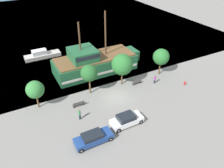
# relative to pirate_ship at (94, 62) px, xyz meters

# --- Properties ---
(ground_plane) EXTENTS (160.00, 160.00, 0.00)m
(ground_plane) POSITION_rel_pirate_ship_xyz_m (-0.39, -9.16, -1.81)
(ground_plane) COLOR gray
(water_surface) EXTENTS (80.00, 80.00, 0.00)m
(water_surface) POSITION_rel_pirate_ship_xyz_m (-0.39, 34.84, -1.81)
(water_surface) COLOR #38667F
(water_surface) RESTS_ON ground
(pirate_ship) EXTENTS (16.18, 5.98, 10.79)m
(pirate_ship) POSITION_rel_pirate_ship_xyz_m (0.00, 0.00, 0.00)
(pirate_ship) COLOR #1E5633
(pirate_ship) RESTS_ON water_surface
(moored_boat_dockside) EXTENTS (7.29, 2.10, 1.73)m
(moored_boat_dockside) POSITION_rel_pirate_ship_xyz_m (-7.41, 10.41, -1.18)
(moored_boat_dockside) COLOR #B7B2A8
(moored_boat_dockside) RESTS_ON water_surface
(parked_car_curb_front) EXTENTS (4.64, 1.79, 1.41)m
(parked_car_curb_front) POSITION_rel_pirate_ship_xyz_m (-7.31, -15.90, -1.10)
(parked_car_curb_front) COLOR navy
(parked_car_curb_front) RESTS_ON ground_plane
(parked_car_curb_mid) EXTENTS (4.34, 1.88, 1.55)m
(parked_car_curb_mid) POSITION_rel_pirate_ship_xyz_m (-2.17, -15.08, -1.04)
(parked_car_curb_mid) COLOR white
(parked_car_curb_mid) RESTS_ON ground_plane
(fire_hydrant) EXTENTS (0.42, 0.25, 0.76)m
(fire_hydrant) POSITION_rel_pirate_ship_xyz_m (11.44, -11.54, -1.40)
(fire_hydrant) COLOR red
(fire_hydrant) RESTS_ON ground_plane
(bench_promenade_east) EXTENTS (1.54, 0.45, 0.85)m
(bench_promenade_east) POSITION_rel_pirate_ship_xyz_m (4.48, -7.54, -1.38)
(bench_promenade_east) COLOR #4C4742
(bench_promenade_east) RESTS_ON ground_plane
(bench_promenade_west) EXTENTS (1.71, 0.45, 0.85)m
(bench_promenade_west) POSITION_rel_pirate_ship_xyz_m (-6.41, -8.55, -1.37)
(bench_promenade_west) COLOR #4C4742
(bench_promenade_west) RESTS_ON ground_plane
(pedestrian_walking_near) EXTENTS (0.32, 0.32, 1.53)m
(pedestrian_walking_near) POSITION_rel_pirate_ship_xyz_m (7.31, -8.69, -1.04)
(pedestrian_walking_near) COLOR #232838
(pedestrian_walking_near) RESTS_ON ground_plane
(pedestrian_walking_far) EXTENTS (0.32, 0.32, 1.67)m
(pedestrian_walking_far) POSITION_rel_pirate_ship_xyz_m (-7.26, -11.25, -0.97)
(pedestrian_walking_far) COLOR #232838
(pedestrian_walking_far) RESTS_ON ground_plane
(tree_row_east) EXTENTS (2.55, 2.55, 4.36)m
(tree_row_east) POSITION_rel_pirate_ship_xyz_m (-11.64, -5.96, 1.26)
(tree_row_east) COLOR brown
(tree_row_east) RESTS_ON ground_plane
(tree_row_mideast) EXTENTS (2.64, 2.64, 5.00)m
(tree_row_mideast) POSITION_rel_pirate_ship_xyz_m (-3.56, -6.20, 1.85)
(tree_row_mideast) COLOR brown
(tree_row_mideast) RESTS_ON ground_plane
(tree_row_midwest) EXTENTS (3.52, 3.52, 5.49)m
(tree_row_midwest) POSITION_rel_pirate_ship_xyz_m (2.21, -6.27, 1.91)
(tree_row_midwest) COLOR brown
(tree_row_midwest) RESTS_ON ground_plane
(tree_row_west) EXTENTS (2.87, 2.87, 4.88)m
(tree_row_west) POSITION_rel_pirate_ship_xyz_m (9.97, -6.52, 1.62)
(tree_row_west) COLOR brown
(tree_row_west) RESTS_ON ground_plane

